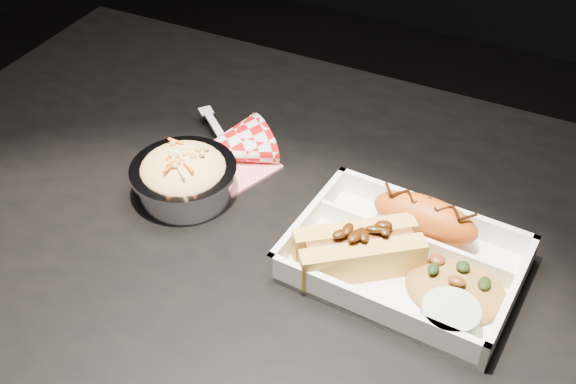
{
  "coord_description": "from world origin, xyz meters",
  "views": [
    {
      "loc": [
        0.26,
        -0.55,
        1.34
      ],
      "look_at": [
        -0.02,
        0.01,
        0.81
      ],
      "focal_mm": 45.0,
      "sensor_mm": 36.0,
      "label": 1
    }
  ],
  "objects_px": {
    "food_tray": "(404,262)",
    "dining_table": "(300,295)",
    "fried_pastry": "(425,218)",
    "foil_coleslaw_cup": "(184,175)",
    "napkin_fork": "(228,148)",
    "hotdog": "(359,248)"
  },
  "relations": [
    {
      "from": "fried_pastry",
      "to": "foil_coleslaw_cup",
      "type": "distance_m",
      "value": 0.3
    },
    {
      "from": "foil_coleslaw_cup",
      "to": "food_tray",
      "type": "bearing_deg",
      "value": -0.12
    },
    {
      "from": "napkin_fork",
      "to": "fried_pastry",
      "type": "bearing_deg",
      "value": 33.14
    },
    {
      "from": "fried_pastry",
      "to": "foil_coleslaw_cup",
      "type": "bearing_deg",
      "value": -169.5
    },
    {
      "from": "food_tray",
      "to": "fried_pastry",
      "type": "xyz_separation_m",
      "value": [
        0.0,
        0.06,
        0.02
      ]
    },
    {
      "from": "food_tray",
      "to": "foil_coleslaw_cup",
      "type": "height_order",
      "value": "foil_coleslaw_cup"
    },
    {
      "from": "food_tray",
      "to": "hotdog",
      "type": "distance_m",
      "value": 0.06
    },
    {
      "from": "fried_pastry",
      "to": "napkin_fork",
      "type": "relative_size",
      "value": 0.8
    },
    {
      "from": "food_tray",
      "to": "dining_table",
      "type": "bearing_deg",
      "value": -169.02
    },
    {
      "from": "foil_coleslaw_cup",
      "to": "napkin_fork",
      "type": "distance_m",
      "value": 0.09
    },
    {
      "from": "food_tray",
      "to": "foil_coleslaw_cup",
      "type": "xyz_separation_m",
      "value": [
        -0.29,
        0.0,
        0.02
      ]
    },
    {
      "from": "fried_pastry",
      "to": "hotdog",
      "type": "height_order",
      "value": "hotdog"
    },
    {
      "from": "dining_table",
      "to": "napkin_fork",
      "type": "bearing_deg",
      "value": 146.38
    },
    {
      "from": "food_tray",
      "to": "hotdog",
      "type": "bearing_deg",
      "value": -149.23
    },
    {
      "from": "hotdog",
      "to": "foil_coleslaw_cup",
      "type": "relative_size",
      "value": 1.1
    },
    {
      "from": "dining_table",
      "to": "food_tray",
      "type": "distance_m",
      "value": 0.16
    },
    {
      "from": "foil_coleslaw_cup",
      "to": "napkin_fork",
      "type": "xyz_separation_m",
      "value": [
        0.01,
        0.09,
        -0.02
      ]
    },
    {
      "from": "food_tray",
      "to": "napkin_fork",
      "type": "relative_size",
      "value": 1.65
    },
    {
      "from": "food_tray",
      "to": "hotdog",
      "type": "xyz_separation_m",
      "value": [
        -0.05,
        -0.02,
        0.02
      ]
    },
    {
      "from": "hotdog",
      "to": "napkin_fork",
      "type": "xyz_separation_m",
      "value": [
        -0.23,
        0.11,
        -0.02
      ]
    },
    {
      "from": "hotdog",
      "to": "dining_table",
      "type": "bearing_deg",
      "value": 136.04
    },
    {
      "from": "napkin_fork",
      "to": "foil_coleslaw_cup",
      "type": "bearing_deg",
      "value": -55.91
    }
  ]
}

